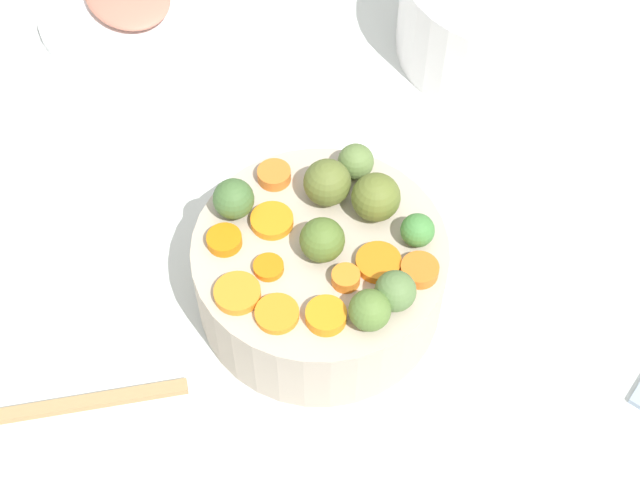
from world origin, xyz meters
TOP-DOWN VIEW (x-y plane):
  - tabletop at (0.00, 0.00)m, footprint 2.40×2.40m
  - serving_bowl_carrots at (0.01, -0.03)m, footprint 0.22×0.22m
  - carrot_slice_0 at (-0.01, 0.01)m, footprint 0.05×0.05m
  - carrot_slice_1 at (0.05, 0.03)m, footprint 0.05×0.05m
  - carrot_slice_2 at (0.08, -0.09)m, footprint 0.04×0.04m
  - carrot_slice_3 at (0.10, -0.04)m, footprint 0.05×0.05m
  - carrot_slice_4 at (0.08, 0.00)m, footprint 0.05×0.05m
  - carrot_slice_5 at (0.02, 0.01)m, footprint 0.03×0.03m
  - carrot_slice_6 at (-0.03, 0.04)m, footprint 0.04×0.04m
  - carrot_slice_7 at (0.06, -0.04)m, footprint 0.03×0.03m
  - carrot_slice_8 at (0.03, -0.08)m, footprint 0.05×0.05m
  - carrot_slice_9 at (0.00, -0.12)m, footprint 0.04×0.04m
  - brussels_sprout_0 at (-0.06, -0.08)m, footprint 0.03×0.03m
  - brussels_sprout_1 at (-0.00, 0.05)m, footprint 0.03×0.03m
  - brussels_sprout_2 at (-0.05, -0.03)m, footprint 0.04×0.04m
  - brussels_sprout_3 at (0.05, -0.11)m, footprint 0.04×0.04m
  - brussels_sprout_4 at (0.02, -0.03)m, footprint 0.04×0.04m
  - brussels_sprout_5 at (-0.06, 0.01)m, footprint 0.03×0.03m
  - brussels_sprout_6 at (-0.02, -0.07)m, footprint 0.04×0.04m
  - brussels_sprout_7 at (0.03, 0.05)m, footprint 0.03×0.03m
  - casserole_dish at (-0.36, -0.17)m, footprint 0.24×0.24m
  - ham_plate at (-0.05, -0.47)m, footprint 0.21×0.21m

SIDE VIEW (x-z plane):
  - tabletop at x=0.00m, z-range 0.00..0.02m
  - ham_plate at x=-0.05m, z-range 0.02..0.03m
  - serving_bowl_carrots at x=0.01m, z-range 0.02..0.10m
  - casserole_dish at x=-0.36m, z-range 0.02..0.13m
  - carrot_slice_4 at x=0.08m, z-range 0.10..0.11m
  - carrot_slice_7 at x=0.06m, z-range 0.10..0.11m
  - carrot_slice_8 at x=0.03m, z-range 0.10..0.11m
  - carrot_slice_3 at x=0.10m, z-range 0.10..0.11m
  - carrot_slice_0 at x=-0.01m, z-range 0.10..0.11m
  - carrot_slice_2 at x=0.08m, z-range 0.10..0.11m
  - carrot_slice_6 at x=-0.03m, z-range 0.10..0.11m
  - carrot_slice_1 at x=0.05m, z-range 0.10..0.11m
  - carrot_slice_9 at x=0.00m, z-range 0.10..0.11m
  - carrot_slice_5 at x=0.02m, z-range 0.10..0.11m
  - brussels_sprout_5 at x=-0.06m, z-range 0.10..0.13m
  - brussels_sprout_0 at x=-0.06m, z-range 0.10..0.14m
  - brussels_sprout_1 at x=0.00m, z-range 0.10..0.14m
  - brussels_sprout_7 at x=0.03m, z-range 0.10..0.14m
  - brussels_sprout_3 at x=0.05m, z-range 0.10..0.14m
  - brussels_sprout_4 at x=0.02m, z-range 0.10..0.14m
  - brussels_sprout_6 at x=-0.02m, z-range 0.10..0.15m
  - brussels_sprout_2 at x=-0.05m, z-range 0.10..0.15m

